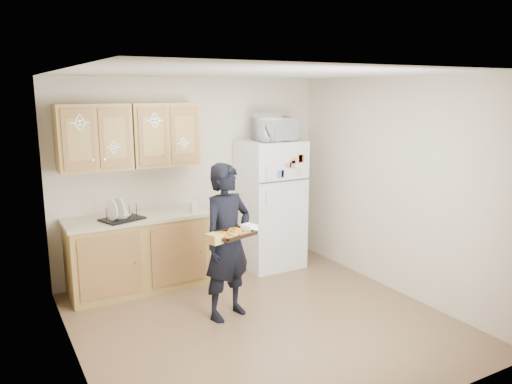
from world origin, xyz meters
The scene contains 24 objects.
floor centered at (0.00, 0.00, 0.00)m, with size 3.60×3.60×0.00m, color brown.
ceiling centered at (0.00, 0.00, 2.50)m, with size 3.60×3.60×0.00m, color silver.
wall_back centered at (0.00, 1.80, 1.25)m, with size 3.60×0.04×2.50m, color #C2B49D.
wall_front centered at (0.00, -1.80, 1.25)m, with size 3.60×0.04×2.50m, color #C2B49D.
wall_left centered at (-1.80, 0.00, 1.25)m, with size 0.04×3.60×2.50m, color #C2B49D.
wall_right centered at (1.80, 0.00, 1.25)m, with size 0.04×3.60×2.50m, color #C2B49D.
refrigerator centered at (0.95, 1.43, 0.85)m, with size 0.75×0.70×1.70m, color silver.
base_cabinet centered at (-0.85, 1.48, 0.43)m, with size 1.60×0.60×0.86m, color olive.
countertop centered at (-0.85, 1.48, 0.88)m, with size 1.64×0.64×0.04m, color #B6AC8C.
upper_cab_left centered at (-1.25, 1.61, 1.83)m, with size 0.80×0.33×0.75m, color olive.
upper_cab_right centered at (-0.43, 1.61, 1.83)m, with size 0.80×0.33×0.75m, color olive.
cereal_box centered at (1.47, 1.67, 0.16)m, with size 0.20×0.07×0.32m, color #F1BB55.
person centered at (-0.25, 0.29, 0.82)m, with size 0.59×0.39×1.63m, color black.
baking_tray centered at (-0.33, 0.00, 0.98)m, with size 0.40×0.30×0.04m, color black.
pizza_front_left centered at (-0.40, -0.09, 0.99)m, with size 0.13×0.13×0.02m, color orange.
pizza_front_right centered at (-0.22, -0.03, 0.99)m, with size 0.13×0.13×0.02m, color orange.
pizza_back_left centered at (-0.44, 0.04, 0.99)m, with size 0.13×0.13×0.02m, color orange.
pizza_back_right centered at (-0.26, 0.09, 0.99)m, with size 0.13×0.13×0.02m, color orange.
pizza_center centered at (-0.33, 0.00, 0.99)m, with size 0.13×0.13×0.02m, color orange.
microwave centered at (0.99, 1.38, 1.85)m, with size 0.54×0.36×0.30m, color silver.
foil_pan centered at (0.90, 1.41, 2.03)m, with size 0.31×0.22×0.07m, color #ABAAB1.
dish_rack centered at (-1.04, 1.38, 0.99)m, with size 0.44×0.33×0.17m, color black.
bowl centered at (-1.04, 1.38, 0.95)m, with size 0.21×0.21×0.05m, color white.
soap_bottle centered at (-0.18, 1.34, 0.99)m, with size 0.08×0.08×0.18m, color silver.
Camera 1 is at (-2.40, -4.14, 2.35)m, focal length 35.00 mm.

